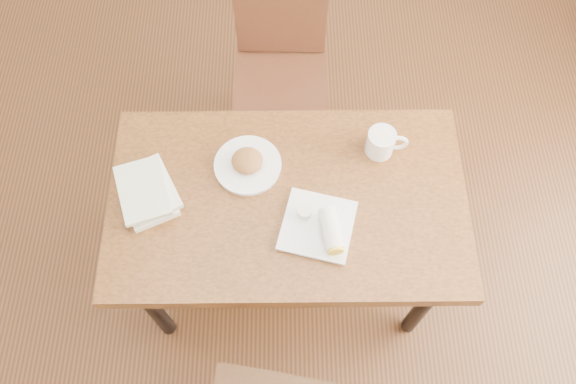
{
  "coord_description": "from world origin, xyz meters",
  "views": [
    {
      "loc": [
        -0.01,
        -0.88,
        2.53
      ],
      "look_at": [
        0.0,
        0.0,
        0.8
      ],
      "focal_mm": 35.0,
      "sensor_mm": 36.0,
      "label": 1
    }
  ],
  "objects_px": {
    "chair_far": "(281,60)",
    "book_stack": "(147,192)",
    "coffee_mug": "(382,142)",
    "plate_scone": "(248,164)",
    "table": "(288,209)",
    "plate_burrito": "(322,227)"
  },
  "relations": [
    {
      "from": "book_stack",
      "to": "plate_scone",
      "type": "bearing_deg",
      "value": 18.05
    },
    {
      "from": "table",
      "to": "plate_scone",
      "type": "bearing_deg",
      "value": 138.35
    },
    {
      "from": "coffee_mug",
      "to": "book_stack",
      "type": "distance_m",
      "value": 0.86
    },
    {
      "from": "book_stack",
      "to": "plate_burrito",
      "type": "bearing_deg",
      "value": -12.69
    },
    {
      "from": "table",
      "to": "chair_far",
      "type": "bearing_deg",
      "value": 91.82
    },
    {
      "from": "book_stack",
      "to": "coffee_mug",
      "type": "bearing_deg",
      "value": 12.29
    },
    {
      "from": "plate_burrito",
      "to": "book_stack",
      "type": "height_order",
      "value": "plate_burrito"
    },
    {
      "from": "table",
      "to": "coffee_mug",
      "type": "bearing_deg",
      "value": 29.95
    },
    {
      "from": "plate_burrito",
      "to": "book_stack",
      "type": "distance_m",
      "value": 0.62
    },
    {
      "from": "plate_scone",
      "to": "coffee_mug",
      "type": "height_order",
      "value": "coffee_mug"
    },
    {
      "from": "chair_far",
      "to": "book_stack",
      "type": "height_order",
      "value": "chair_far"
    },
    {
      "from": "chair_far",
      "to": "coffee_mug",
      "type": "distance_m",
      "value": 0.75
    },
    {
      "from": "table",
      "to": "plate_scone",
      "type": "relative_size",
      "value": 5.2
    },
    {
      "from": "plate_burrito",
      "to": "table",
      "type": "bearing_deg",
      "value": 132.86
    },
    {
      "from": "table",
      "to": "plate_scone",
      "type": "xyz_separation_m",
      "value": [
        -0.14,
        0.13,
        0.11
      ]
    },
    {
      "from": "plate_scone",
      "to": "table",
      "type": "bearing_deg",
      "value": -41.65
    },
    {
      "from": "plate_scone",
      "to": "coffee_mug",
      "type": "bearing_deg",
      "value": 7.99
    },
    {
      "from": "coffee_mug",
      "to": "book_stack",
      "type": "height_order",
      "value": "coffee_mug"
    },
    {
      "from": "coffee_mug",
      "to": "plate_burrito",
      "type": "bearing_deg",
      "value": -125.66
    },
    {
      "from": "chair_far",
      "to": "book_stack",
      "type": "distance_m",
      "value": 0.94
    },
    {
      "from": "chair_far",
      "to": "coffee_mug",
      "type": "height_order",
      "value": "chair_far"
    },
    {
      "from": "table",
      "to": "book_stack",
      "type": "distance_m",
      "value": 0.51
    }
  ]
}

